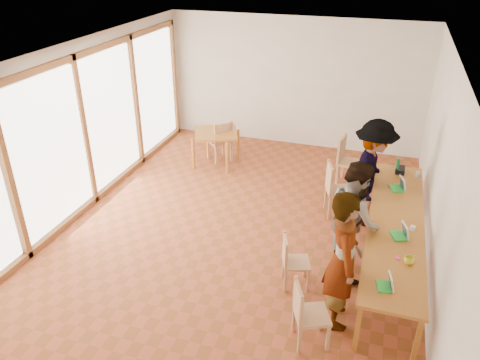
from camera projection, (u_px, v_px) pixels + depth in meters
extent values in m
plane|color=#9B4425|center=(241.00, 228.00, 8.18)|extent=(8.00, 8.00, 0.00)
cube|color=beige|center=(294.00, 83.00, 10.86)|extent=(6.00, 0.10, 3.00)
cube|color=beige|center=(102.00, 323.00, 4.11)|extent=(6.00, 0.10, 3.00)
cube|color=beige|center=(441.00, 175.00, 6.66)|extent=(0.10, 8.00, 3.00)
cube|color=white|center=(83.00, 128.00, 8.30)|extent=(0.10, 8.00, 3.00)
cube|color=white|center=(242.00, 53.00, 6.78)|extent=(6.00, 8.00, 0.04)
cube|color=#B86C29|center=(396.00, 223.00, 6.98)|extent=(0.80, 4.00, 0.05)
cube|color=#B86C29|center=(357.00, 328.00, 5.61)|extent=(0.06, 0.06, 0.70)
cube|color=#B86C29|center=(377.00, 184.00, 8.88)|extent=(0.06, 0.06, 0.70)
cube|color=#B86C29|center=(417.00, 341.00, 5.42)|extent=(0.06, 0.06, 0.70)
cube|color=#B86C29|center=(415.00, 189.00, 8.69)|extent=(0.06, 0.06, 0.70)
cube|color=#B86C29|center=(216.00, 133.00, 10.18)|extent=(0.90, 0.90, 0.05)
cube|color=#B86C29|center=(193.00, 153.00, 10.13)|extent=(0.05, 0.05, 0.70)
cube|color=#B86C29|center=(206.00, 140.00, 10.79)|extent=(0.05, 0.05, 0.70)
cube|color=#B86C29|center=(227.00, 158.00, 9.92)|extent=(0.05, 0.05, 0.70)
cube|color=#B86C29|center=(238.00, 144.00, 10.58)|extent=(0.05, 0.05, 0.70)
cube|color=tan|center=(312.00, 315.00, 5.70)|extent=(0.54, 0.54, 0.04)
cube|color=tan|center=(298.00, 301.00, 5.58)|extent=(0.20, 0.39, 0.43)
cube|color=tan|center=(296.00, 263.00, 6.68)|extent=(0.48, 0.48, 0.04)
cube|color=tan|center=(285.00, 250.00, 6.58)|extent=(0.15, 0.37, 0.39)
cube|color=tan|center=(340.00, 191.00, 8.38)|extent=(0.59, 0.59, 0.04)
cube|color=tan|center=(330.00, 178.00, 8.26)|extent=(0.19, 0.45, 0.48)
cube|color=tan|center=(350.00, 163.00, 9.42)|extent=(0.53, 0.53, 0.04)
cube|color=tan|center=(342.00, 149.00, 9.38)|extent=(0.12, 0.46, 0.48)
cube|color=tan|center=(219.00, 141.00, 10.45)|extent=(0.63, 0.63, 0.04)
cube|color=tan|center=(224.00, 134.00, 10.18)|extent=(0.33, 0.36, 0.47)
imported|color=gray|center=(343.00, 260.00, 5.80)|extent=(0.60, 0.78, 1.91)
imported|color=gray|center=(354.00, 219.00, 6.75)|extent=(0.94, 1.06, 1.81)
imported|color=gray|center=(372.00, 174.00, 7.91)|extent=(0.79, 1.28, 1.91)
cube|color=green|center=(383.00, 286.00, 5.66)|extent=(0.20, 0.25, 0.02)
cube|color=white|center=(391.00, 282.00, 5.61)|extent=(0.11, 0.22, 0.19)
cube|color=green|center=(398.00, 236.00, 6.61)|extent=(0.25, 0.30, 0.03)
cube|color=white|center=(405.00, 230.00, 6.57)|extent=(0.15, 0.24, 0.21)
cube|color=green|center=(396.00, 188.00, 7.86)|extent=(0.26, 0.31, 0.03)
cube|color=white|center=(403.00, 183.00, 7.82)|extent=(0.15, 0.25, 0.22)
imported|color=yellow|center=(409.00, 261.00, 6.04)|extent=(0.15, 0.15, 0.10)
cylinder|color=#227741|center=(398.00, 165.00, 8.35)|extent=(0.07, 0.07, 0.28)
cylinder|color=silver|center=(418.00, 175.00, 8.24)|extent=(0.07, 0.07, 0.09)
cylinder|color=white|center=(413.00, 228.00, 6.76)|extent=(0.08, 0.08, 0.06)
cube|color=#E73674|center=(398.00, 258.00, 6.17)|extent=(0.05, 0.10, 0.01)
cube|color=black|center=(400.00, 170.00, 8.41)|extent=(0.16, 0.26, 0.09)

